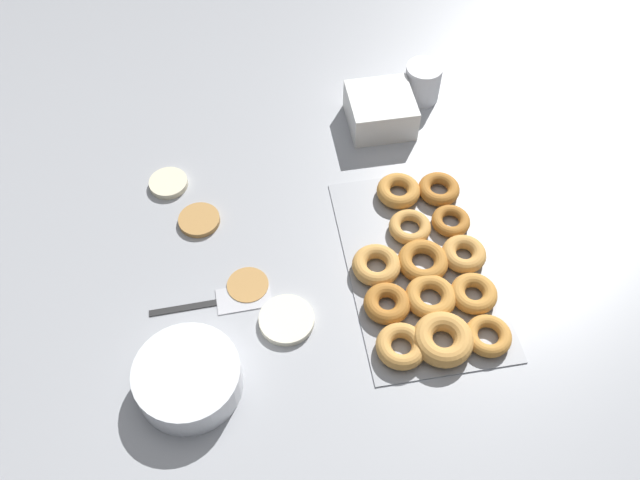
{
  "coord_description": "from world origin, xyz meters",
  "views": [
    {
      "loc": [
        -0.89,
        0.07,
        1.18
      ],
      "look_at": [
        -0.07,
        -0.07,
        0.04
      ],
      "focal_mm": 38.0,
      "sensor_mm": 36.0,
      "label": 1
    }
  ],
  "objects_px": {
    "pancake_3": "(287,320)",
    "paper_cup": "(422,82)",
    "donut_tray": "(426,273)",
    "batter_bowl": "(188,378)",
    "pancake_1": "(248,284)",
    "container_stack": "(380,110)",
    "pancake_0": "(168,183)",
    "spatula": "(230,300)",
    "pancake_2": "(199,220)"
  },
  "relations": [
    {
      "from": "pancake_1",
      "to": "pancake_2",
      "type": "height_order",
      "value": "pancake_2"
    },
    {
      "from": "spatula",
      "to": "batter_bowl",
      "type": "bearing_deg",
      "value": -119.04
    },
    {
      "from": "pancake_2",
      "to": "paper_cup",
      "type": "bearing_deg",
      "value": -62.05
    },
    {
      "from": "pancake_2",
      "to": "batter_bowl",
      "type": "relative_size",
      "value": 0.46
    },
    {
      "from": "pancake_3",
      "to": "donut_tray",
      "type": "distance_m",
      "value": 0.3
    },
    {
      "from": "pancake_0",
      "to": "donut_tray",
      "type": "bearing_deg",
      "value": -123.72
    },
    {
      "from": "donut_tray",
      "to": "batter_bowl",
      "type": "distance_m",
      "value": 0.52
    },
    {
      "from": "pancake_0",
      "to": "pancake_3",
      "type": "relative_size",
      "value": 0.79
    },
    {
      "from": "donut_tray",
      "to": "batter_bowl",
      "type": "relative_size",
      "value": 2.54
    },
    {
      "from": "pancake_3",
      "to": "donut_tray",
      "type": "height_order",
      "value": "donut_tray"
    },
    {
      "from": "pancake_0",
      "to": "pancake_2",
      "type": "distance_m",
      "value": 0.13
    },
    {
      "from": "batter_bowl",
      "to": "container_stack",
      "type": "xyz_separation_m",
      "value": [
        0.62,
        -0.5,
        0.01
      ]
    },
    {
      "from": "batter_bowl",
      "to": "paper_cup",
      "type": "height_order",
      "value": "paper_cup"
    },
    {
      "from": "pancake_2",
      "to": "batter_bowl",
      "type": "xyz_separation_m",
      "value": [
        -0.38,
        0.04,
        0.03
      ]
    },
    {
      "from": "pancake_3",
      "to": "donut_tray",
      "type": "relative_size",
      "value": 0.22
    },
    {
      "from": "donut_tray",
      "to": "container_stack",
      "type": "xyz_separation_m",
      "value": [
        0.46,
        -0.01,
        0.02
      ]
    },
    {
      "from": "container_stack",
      "to": "batter_bowl",
      "type": "bearing_deg",
      "value": 141.17
    },
    {
      "from": "pancake_0",
      "to": "paper_cup",
      "type": "relative_size",
      "value": 0.91
    },
    {
      "from": "batter_bowl",
      "to": "spatula",
      "type": "bearing_deg",
      "value": -27.62
    },
    {
      "from": "donut_tray",
      "to": "paper_cup",
      "type": "height_order",
      "value": "paper_cup"
    },
    {
      "from": "pancake_0",
      "to": "batter_bowl",
      "type": "relative_size",
      "value": 0.44
    },
    {
      "from": "batter_bowl",
      "to": "paper_cup",
      "type": "xyz_separation_m",
      "value": [
        0.69,
        -0.62,
        0.02
      ]
    },
    {
      "from": "pancake_1",
      "to": "container_stack",
      "type": "relative_size",
      "value": 0.56
    },
    {
      "from": "pancake_3",
      "to": "container_stack",
      "type": "bearing_deg",
      "value": -30.48
    },
    {
      "from": "container_stack",
      "to": "pancake_1",
      "type": "bearing_deg",
      "value": 138.46
    },
    {
      "from": "pancake_0",
      "to": "paper_cup",
      "type": "distance_m",
      "value": 0.67
    },
    {
      "from": "pancake_1",
      "to": "batter_bowl",
      "type": "bearing_deg",
      "value": 147.53
    },
    {
      "from": "pancake_1",
      "to": "donut_tray",
      "type": "height_order",
      "value": "donut_tray"
    },
    {
      "from": "pancake_1",
      "to": "donut_tray",
      "type": "distance_m",
      "value": 0.37
    },
    {
      "from": "container_stack",
      "to": "spatula",
      "type": "xyz_separation_m",
      "value": [
        -0.45,
        0.41,
        -0.04
      ]
    },
    {
      "from": "pancake_3",
      "to": "paper_cup",
      "type": "relative_size",
      "value": 1.15
    },
    {
      "from": "pancake_2",
      "to": "spatula",
      "type": "bearing_deg",
      "value": -167.03
    },
    {
      "from": "pancake_0",
      "to": "spatula",
      "type": "xyz_separation_m",
      "value": [
        -0.33,
        -0.11,
        -0.0
      ]
    },
    {
      "from": "batter_bowl",
      "to": "paper_cup",
      "type": "distance_m",
      "value": 0.93
    },
    {
      "from": "pancake_1",
      "to": "spatula",
      "type": "relative_size",
      "value": 0.35
    },
    {
      "from": "pancake_3",
      "to": "paper_cup",
      "type": "bearing_deg",
      "value": -35.94
    },
    {
      "from": "pancake_2",
      "to": "batter_bowl",
      "type": "distance_m",
      "value": 0.39
    },
    {
      "from": "pancake_0",
      "to": "pancake_2",
      "type": "height_order",
      "value": "pancake_0"
    },
    {
      "from": "donut_tray",
      "to": "paper_cup",
      "type": "relative_size",
      "value": 5.21
    },
    {
      "from": "pancake_2",
      "to": "container_stack",
      "type": "distance_m",
      "value": 0.51
    },
    {
      "from": "container_stack",
      "to": "spatula",
      "type": "distance_m",
      "value": 0.61
    },
    {
      "from": "pancake_1",
      "to": "pancake_3",
      "type": "height_order",
      "value": "pancake_3"
    },
    {
      "from": "donut_tray",
      "to": "spatula",
      "type": "relative_size",
      "value": 2.03
    },
    {
      "from": "pancake_1",
      "to": "paper_cup",
      "type": "relative_size",
      "value": 0.9
    },
    {
      "from": "pancake_0",
      "to": "spatula",
      "type": "distance_m",
      "value": 0.35
    },
    {
      "from": "pancake_2",
      "to": "donut_tray",
      "type": "bearing_deg",
      "value": -116.52
    },
    {
      "from": "donut_tray",
      "to": "paper_cup",
      "type": "bearing_deg",
      "value": -13.59
    },
    {
      "from": "donut_tray",
      "to": "paper_cup",
      "type": "distance_m",
      "value": 0.55
    },
    {
      "from": "pancake_2",
      "to": "donut_tray",
      "type": "distance_m",
      "value": 0.5
    },
    {
      "from": "pancake_0",
      "to": "container_stack",
      "type": "bearing_deg",
      "value": -77.29
    }
  ]
}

